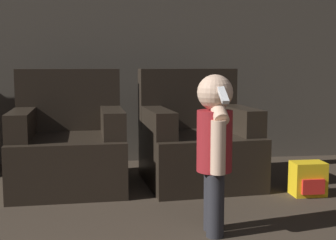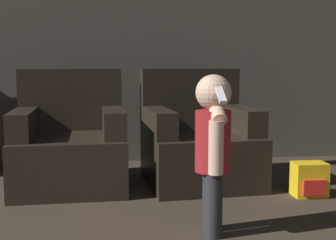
# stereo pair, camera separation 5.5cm
# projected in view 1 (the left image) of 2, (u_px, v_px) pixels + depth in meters

# --- Properties ---
(wall_back) EXTENTS (8.40, 0.05, 2.60)m
(wall_back) POSITION_uv_depth(u_px,v_px,m) (177.00, 26.00, 4.50)
(wall_back) COLOR #51493F
(wall_back) RESTS_ON ground_plane
(armchair_left) EXTENTS (0.86, 0.88, 0.90)m
(armchair_left) POSITION_uv_depth(u_px,v_px,m) (69.00, 146.00, 3.60)
(armchair_left) COLOR black
(armchair_left) RESTS_ON ground_plane
(armchair_right) EXTENTS (0.90, 0.92, 0.90)m
(armchair_right) POSITION_uv_depth(u_px,v_px,m) (197.00, 143.00, 3.73)
(armchair_right) COLOR black
(armchair_right) RESTS_ON ground_plane
(person_toddler) EXTENTS (0.20, 0.34, 0.89)m
(person_toddler) POSITION_uv_depth(u_px,v_px,m) (215.00, 141.00, 2.55)
(person_toddler) COLOR #28282D
(person_toddler) RESTS_ON ground_plane
(toy_backpack) EXTENTS (0.23, 0.18, 0.24)m
(toy_backpack) POSITION_uv_depth(u_px,v_px,m) (308.00, 179.00, 3.36)
(toy_backpack) COLOR yellow
(toy_backpack) RESTS_ON ground_plane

